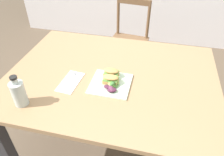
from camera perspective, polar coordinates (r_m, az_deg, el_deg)
The scene contains 10 objects.
ground_plane at distance 1.87m, azimuth -2.32°, elevation -19.87°, with size 8.25×8.25×0.00m, color brown.
dining_table at distance 1.46m, azimuth -0.11°, elevation -2.52°, with size 1.35×1.03×0.74m.
chair_wooden_far at distance 2.41m, azimuth 4.43°, elevation 9.80°, with size 0.44×0.44×0.87m.
plate_lunch at distance 1.32m, azimuth -0.41°, elevation -1.56°, with size 0.24×0.24×0.01m, color beige.
sandwich_half_front at distance 1.30m, azimuth -0.36°, elevation -0.30°, with size 0.10×0.07×0.06m.
sandwich_half_back at distance 1.35m, azimuth -0.20°, elevation 1.46°, with size 0.10×0.07×0.06m.
salad_mixed_greens at distance 1.27m, azimuth 0.21°, elevation -2.01°, with size 0.09×0.13×0.04m.
napkin_folded at distance 1.36m, azimuth -10.98°, elevation -1.01°, with size 0.11×0.21×0.00m, color white.
fork_on_napkin at distance 1.37m, azimuth -10.74°, elevation -0.45°, with size 0.03×0.19×0.00m.
bottle_cold_brew at distance 1.25m, azimuth -23.46°, elevation -4.01°, with size 0.08×0.08×0.19m.
Camera 1 is at (0.30, -0.95, 1.58)m, focal length 34.36 mm.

